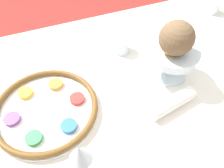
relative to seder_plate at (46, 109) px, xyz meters
The scene contains 12 objects.
ground_plane 0.84m from the seder_plate, ahead, with size 8.00×8.00×0.00m, color maroon.
dining_table 0.52m from the seder_plate, ahead, with size 1.59×0.97×0.75m.
seder_plate is the anchor object (origin of this frame).
wine_glass 0.25m from the seder_plate, 76.27° to the right, with size 0.07×0.07×0.14m.
fruit_stand 0.47m from the seder_plate, ahead, with size 0.18×0.18×0.12m.
orange_fruit 0.46m from the seder_plate, ahead, with size 0.09×0.09×0.09m.
coconut 0.48m from the seder_plate, ahead, with size 0.11×0.11×0.11m.
napkin_roll 0.41m from the seder_plate, 19.52° to the right, with size 0.18×0.08×0.05m.
cup_near 0.95m from the seder_plate, 18.39° to the left, with size 0.08×0.08×0.06m.
cup_mid 0.40m from the seder_plate, 28.89° to the left, with size 0.08×0.08×0.06m.
fork_left 0.26m from the seder_plate, 98.96° to the left, with size 0.06×0.16×0.01m.
fork_right 0.26m from the seder_plate, 92.44° to the left, with size 0.07×0.16×0.01m.
Camera 1 is at (-0.29, -0.45, 1.35)m, focal length 35.00 mm.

